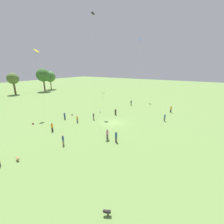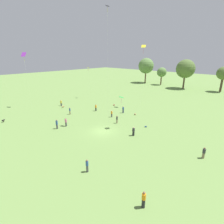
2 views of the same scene
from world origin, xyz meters
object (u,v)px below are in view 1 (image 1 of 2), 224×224
person_1 (165,118)px  kite_2 (93,29)px  person_9 (131,103)px  kite_0 (103,94)px  dog_0 (17,158)px  picnic_bag_0 (72,115)px  person_8 (77,119)px  kite_5 (37,53)px  person_3 (52,127)px  person_6 (65,116)px  kite_3 (140,42)px  person_4 (94,116)px  picnic_bag_2 (100,112)px  person_0 (116,112)px  picnic_bag_1 (33,124)px  person_11 (171,109)px  person_7 (116,137)px  dog_1 (107,212)px  person_2 (63,140)px  person_10 (107,134)px

person_1 → kite_2: size_ratio=0.08×
person_1 → person_9: (9.46, 12.99, -0.05)m
kite_0 → dog_0: kite_0 is taller
picnic_bag_0 → person_8: bearing=-121.7°
kite_2 → picnic_bag_0: 20.73m
kite_5 → picnic_bag_0: (3.16, -6.85, -14.98)m
person_3 → person_6: size_ratio=1.02×
person_3 → kite_2: kite_2 is taller
person_6 → kite_3: size_ratio=0.08×
person_4 → picnic_bag_2: 6.13m
person_0 → kite_3: bearing=-150.2°
person_4 → kite_0: kite_0 is taller
person_9 → picnic_bag_1: size_ratio=4.11×
kite_2 → kite_5: size_ratio=1.35×
person_8 → person_1: bearing=23.6°
person_4 → kite_2: 18.32m
person_3 → kite_2: (8.52, -4.20, 18.18)m
kite_0 → picnic_bag_0: kite_0 is taller
kite_0 → picnic_bag_1: 16.85m
dog_0 → person_0: bearing=8.4°
person_3 → picnic_bag_1: size_ratio=4.28×
person_8 → person_9: (20.86, -3.50, 0.02)m
person_1 → person_11: (7.98, 0.27, 0.03)m
person_1 → kite_0: 15.33m
person_7 → picnic_bag_1: person_7 is taller
person_7 → kite_3: kite_3 is taller
person_7 → kite_2: size_ratio=0.09×
kite_2 → kite_5: bearing=72.4°
person_0 → kite_5: 23.66m
person_4 → kite_2: kite_2 is taller
dog_0 → dog_1: dog_1 is taller
person_7 → dog_1: size_ratio=2.73×
person_4 → picnic_bag_2: (5.64, 2.30, -0.71)m
person_8 → kite_5: kite_5 is taller
person_2 → kite_3: bearing=19.0°
person_4 → person_6: (-3.40, 6.12, 0.01)m
person_3 → kite_3: kite_3 is taller
kite_0 → kite_2: size_ratio=0.29×
person_4 → picnic_bag_0: size_ratio=4.21×
person_10 → picnic_bag_0: bearing=-19.9°
person_8 → kite_0: kite_0 is taller
person_3 → kite_5: kite_5 is taller
person_4 → kite_3: 34.65m
person_11 → kite_0: size_ratio=0.29×
person_2 → person_3: (2.51, 6.12, -0.03)m
person_9 → kite_0: bearing=-143.3°
kite_3 → picnic_bag_1: size_ratio=53.82×
person_0 → person_10: 13.76m
picnic_bag_2 → kite_3: bearing=-3.5°
person_2 → person_10: same height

